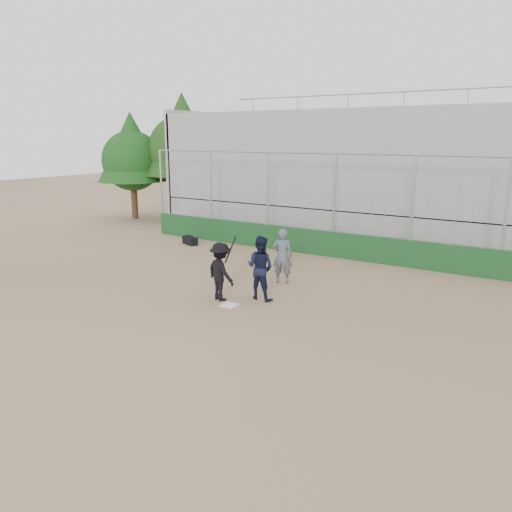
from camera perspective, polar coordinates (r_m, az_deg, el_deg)
The scene contains 10 objects.
ground at distance 14.10m, azimuth -3.09°, elevation -5.67°, with size 90.00×90.00×0.00m, color brown.
home_plate at distance 14.09m, azimuth -3.09°, elevation -5.62°, with size 0.44×0.44×0.02m, color white.
backstop at distance 19.77m, azimuth 8.81°, elevation 2.64°, with size 18.10×0.25×4.04m.
bleachers at distance 24.10m, azimuth 13.85°, elevation 9.06°, with size 20.25×6.70×6.98m.
tree_left at distance 28.79m, azimuth -8.35°, elevation 12.87°, with size 4.48×4.48×7.00m.
tree_right at distance 29.44m, azimuth -14.02°, elevation 11.41°, with size 3.84×3.84×6.00m.
batter_at_plate at distance 14.36m, azimuth -4.06°, elevation -1.77°, with size 1.25×0.97×1.85m.
catcher_crouched at distance 14.44m, azimuth 0.48°, elevation -2.56°, with size 0.98×0.80×1.26m.
umpire at distance 16.06m, azimuth 3.02°, elevation -0.30°, with size 0.65×0.43×1.60m, color #4B525F.
equipment_bag at distance 22.12m, azimuth -7.56°, elevation 1.76°, with size 0.88×0.61×0.39m.
Camera 1 is at (7.82, -10.78, 4.62)m, focal length 35.00 mm.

